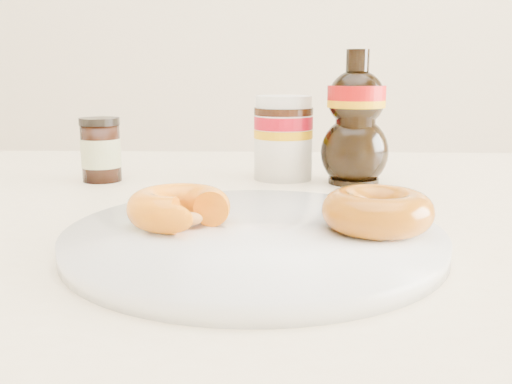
{
  "coord_description": "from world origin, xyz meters",
  "views": [
    {
      "loc": [
        0.06,
        -0.45,
        0.89
      ],
      "look_at": [
        0.05,
        0.04,
        0.79
      ],
      "focal_mm": 40.0,
      "sensor_mm": 36.0,
      "label": 1
    }
  ],
  "objects_px": {
    "donut_bitten": "(179,207)",
    "donut_whole": "(377,211)",
    "plate": "(254,237)",
    "syrup_bottle": "(356,118)",
    "nutella_jar": "(283,134)",
    "dark_jar": "(101,150)",
    "dining_table": "(214,292)"
  },
  "relations": [
    {
      "from": "donut_whole",
      "to": "nutella_jar",
      "type": "bearing_deg",
      "value": 103.41
    },
    {
      "from": "dining_table",
      "to": "donut_bitten",
      "type": "distance_m",
      "value": 0.15
    },
    {
      "from": "dark_jar",
      "to": "donut_bitten",
      "type": "bearing_deg",
      "value": -61.39
    },
    {
      "from": "donut_whole",
      "to": "donut_bitten",
      "type": "bearing_deg",
      "value": 176.64
    },
    {
      "from": "donut_whole",
      "to": "nutella_jar",
      "type": "relative_size",
      "value": 0.82
    },
    {
      "from": "dark_jar",
      "to": "donut_whole",
      "type": "bearing_deg",
      "value": -42.04
    },
    {
      "from": "donut_bitten",
      "to": "donut_whole",
      "type": "bearing_deg",
      "value": 4.0
    },
    {
      "from": "plate",
      "to": "syrup_bottle",
      "type": "height_order",
      "value": "syrup_bottle"
    },
    {
      "from": "donut_bitten",
      "to": "nutella_jar",
      "type": "bearing_deg",
      "value": 80.29
    },
    {
      "from": "dining_table",
      "to": "nutella_jar",
      "type": "height_order",
      "value": "nutella_jar"
    },
    {
      "from": "donut_whole",
      "to": "syrup_bottle",
      "type": "xyz_separation_m",
      "value": [
        0.02,
        0.27,
        0.05
      ]
    },
    {
      "from": "donut_bitten",
      "to": "nutella_jar",
      "type": "distance_m",
      "value": 0.31
    },
    {
      "from": "plate",
      "to": "donut_bitten",
      "type": "height_order",
      "value": "donut_bitten"
    },
    {
      "from": "donut_whole",
      "to": "syrup_bottle",
      "type": "distance_m",
      "value": 0.28
    },
    {
      "from": "plate",
      "to": "dark_jar",
      "type": "bearing_deg",
      "value": 126.93
    },
    {
      "from": "plate",
      "to": "donut_bitten",
      "type": "xyz_separation_m",
      "value": [
        -0.06,
        0.01,
        0.02
      ]
    },
    {
      "from": "donut_bitten",
      "to": "donut_whole",
      "type": "height_order",
      "value": "donut_whole"
    },
    {
      "from": "dining_table",
      "to": "nutella_jar",
      "type": "bearing_deg",
      "value": 69.51
    },
    {
      "from": "dining_table",
      "to": "nutella_jar",
      "type": "relative_size",
      "value": 12.82
    },
    {
      "from": "nutella_jar",
      "to": "plate",
      "type": "bearing_deg",
      "value": -95.16
    },
    {
      "from": "donut_bitten",
      "to": "syrup_bottle",
      "type": "relative_size",
      "value": 0.51
    },
    {
      "from": "plate",
      "to": "dark_jar",
      "type": "height_order",
      "value": "dark_jar"
    },
    {
      "from": "donut_bitten",
      "to": "dark_jar",
      "type": "relative_size",
      "value": 1.05
    },
    {
      "from": "nutella_jar",
      "to": "donut_whole",
      "type": "bearing_deg",
      "value": -76.59
    },
    {
      "from": "nutella_jar",
      "to": "dark_jar",
      "type": "bearing_deg",
      "value": -174.2
    },
    {
      "from": "donut_whole",
      "to": "dark_jar",
      "type": "distance_m",
      "value": 0.41
    },
    {
      "from": "syrup_bottle",
      "to": "dining_table",
      "type": "bearing_deg",
      "value": -134.32
    },
    {
      "from": "plate",
      "to": "syrup_bottle",
      "type": "xyz_separation_m",
      "value": [
        0.12,
        0.27,
        0.08
      ]
    },
    {
      "from": "donut_whole",
      "to": "nutella_jar",
      "type": "xyz_separation_m",
      "value": [
        -0.07,
        0.3,
        0.03
      ]
    },
    {
      "from": "donut_bitten",
      "to": "nutella_jar",
      "type": "height_order",
      "value": "nutella_jar"
    },
    {
      "from": "nutella_jar",
      "to": "dark_jar",
      "type": "distance_m",
      "value": 0.24
    },
    {
      "from": "donut_bitten",
      "to": "dark_jar",
      "type": "xyz_separation_m",
      "value": [
        -0.15,
        0.27,
        0.01
      ]
    }
  ]
}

